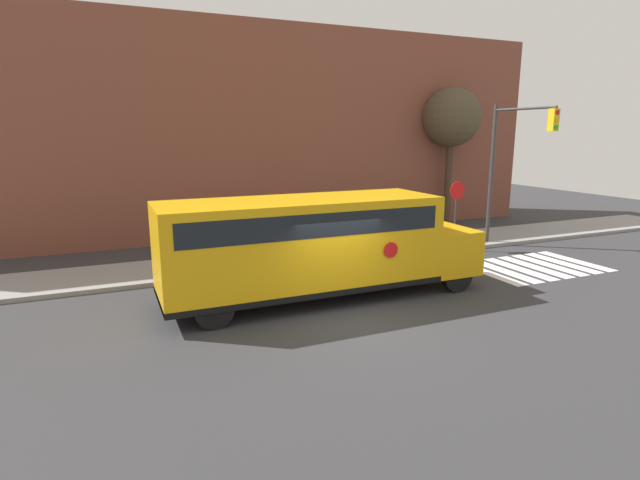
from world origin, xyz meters
The scene contains 8 objects.
ground_plane centered at (0.00, 0.00, 0.00)m, with size 60.00×60.00×0.00m, color #333335.
sidewalk_strip centered at (0.00, 6.50, 0.07)m, with size 44.00×3.00×0.15m.
building_backdrop centered at (0.00, 13.00, 4.80)m, with size 32.00×4.00×9.59m.
crosswalk_stripes centered at (8.54, 2.00, 0.00)m, with size 4.70×3.20×0.01m.
school_bus centered at (-0.20, 1.91, 1.71)m, with size 9.53×2.57×2.98m.
stop_sign centered at (7.54, 5.31, 1.89)m, with size 0.73×0.10×2.85m.
traffic_light centered at (9.53, 4.63, 3.90)m, with size 0.28×3.19×5.93m.
tree_near_sidewalk centered at (11.01, 10.36, 5.47)m, with size 2.99×2.99×7.04m.
Camera 1 is at (-5.61, -10.96, 4.80)m, focal length 28.00 mm.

